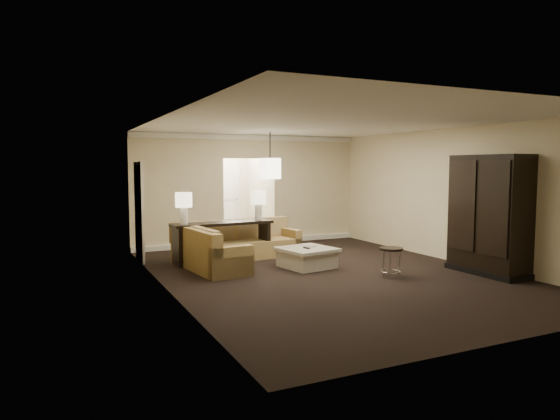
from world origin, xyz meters
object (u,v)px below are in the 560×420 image
coffee_table (307,257)px  person (214,203)px  armoire (489,217)px  console_table (223,238)px  drink_table (391,256)px  sectional_sofa (231,247)px

coffee_table → person: bearing=94.2°
coffee_table → armoire: bearing=-35.0°
console_table → drink_table: (2.30, -2.68, -0.12)m
coffee_table → person: person is taller
sectional_sofa → console_table: size_ratio=1.30×
coffee_table → drink_table: size_ratio=2.14×
console_table → coffee_table: bearing=-48.8°
sectional_sofa → coffee_table: bearing=-50.0°
coffee_table → console_table: (-1.31, 1.29, 0.30)m
console_table → drink_table: 3.53m
drink_table → person: bearing=102.1°
sectional_sofa → console_table: 0.26m
console_table → armoire: (4.09, -3.23, 0.56)m
console_table → drink_table: bearing=-53.8°
console_table → person: 3.75m
armoire → drink_table: armoire is taller
coffee_table → console_table: 1.86m
coffee_table → sectional_sofa: bearing=136.5°
sectional_sofa → person: size_ratio=1.47×
sectional_sofa → console_table: bearing=121.4°
drink_table → coffee_table: bearing=125.3°
console_table → armoire: bearing=-42.7°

